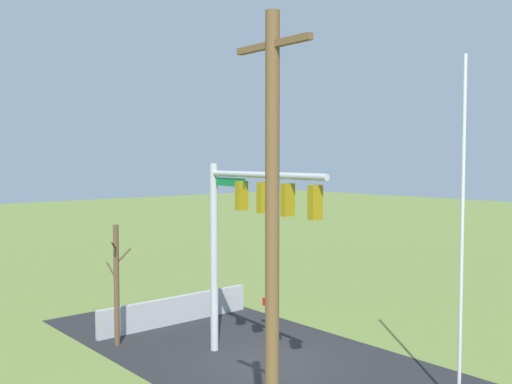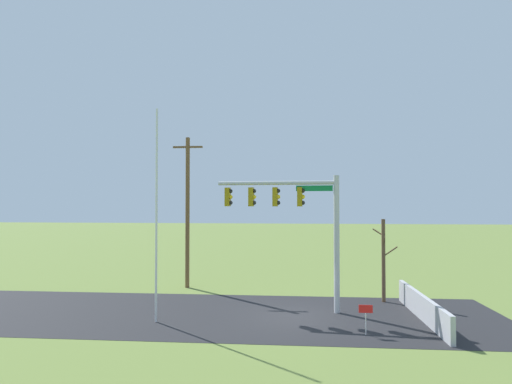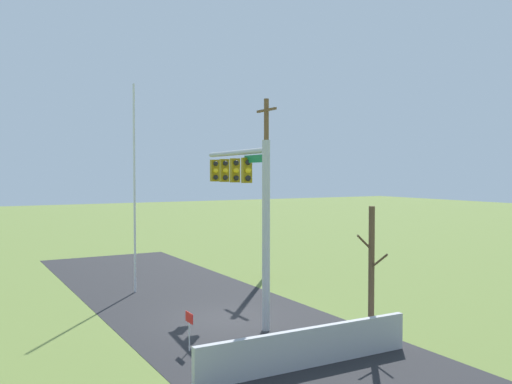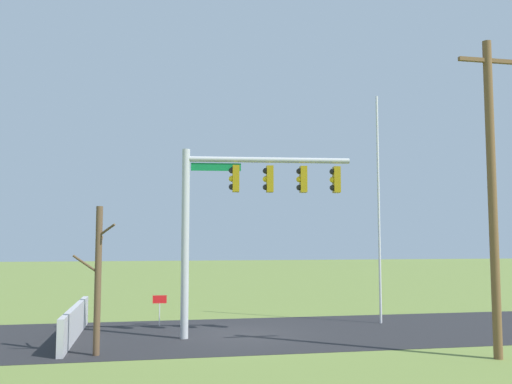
{
  "view_description": "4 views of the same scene",
  "coord_description": "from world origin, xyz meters",
  "views": [
    {
      "loc": [
        -14.27,
        12.85,
        6.82
      ],
      "look_at": [
        -1.44,
        1.83,
        5.89
      ],
      "focal_mm": 40.58,
      "sensor_mm": 36.0,
      "label": 1
    },
    {
      "loc": [
        -0.13,
        -19.44,
        5.44
      ],
      "look_at": [
        -1.85,
        1.7,
        5.92
      ],
      "focal_mm": 28.5,
      "sensor_mm": 36.0,
      "label": 2
    },
    {
      "loc": [
        18.85,
        -9.09,
        5.59
      ],
      "look_at": [
        -0.31,
        1.69,
        4.8
      ],
      "focal_mm": 38.8,
      "sensor_mm": 36.0,
      "label": 3
    },
    {
      "loc": [
        3.58,
        20.73,
        3.4
      ],
      "look_at": [
        -0.41,
        0.52,
        5.22
      ],
      "focal_mm": 39.26,
      "sensor_mm": 36.0,
      "label": 4
    }
  ],
  "objects": [
    {
      "name": "utility_pole",
      "position": [
        -6.54,
        5.83,
        4.91
      ],
      "size": [
        1.9,
        0.26,
        9.49
      ],
      "color": "brown",
      "rests_on": "ground_plane"
    },
    {
      "name": "ground_plane",
      "position": [
        0.0,
        0.0,
        0.0
      ],
      "size": [
        160.0,
        160.0,
        0.0
      ],
      "primitive_type": "plane",
      "color": "olive"
    },
    {
      "name": "sidewalk_corner",
      "position": [
        3.19,
        0.69,
        0.0
      ],
      "size": [
        6.0,
        6.0,
        0.01
      ],
      "primitive_type": "cube",
      "color": "#B7B5AD",
      "rests_on": "ground_plane"
    },
    {
      "name": "signal_mast",
      "position": [
        0.27,
        0.89,
        4.82
      ],
      "size": [
        6.1,
        0.91,
        6.71
      ],
      "color": "#B2B5BA",
      "rests_on": "ground_plane"
    },
    {
      "name": "open_sign",
      "position": [
        2.97,
        -2.54,
        0.91
      ],
      "size": [
        0.56,
        0.04,
        1.22
      ],
      "color": "silver",
      "rests_on": "ground_plane"
    },
    {
      "name": "road_surface",
      "position": [
        -4.0,
        0.0,
        0.01
      ],
      "size": [
        28.0,
        8.0,
        0.01
      ],
      "primitive_type": "cube",
      "color": "#232326",
      "rests_on": "ground_plane"
    },
    {
      "name": "retaining_fence",
      "position": [
        5.96,
        -0.13,
        0.57
      ],
      "size": [
        0.2,
        7.1,
        1.14
      ],
      "primitive_type": "cube",
      "color": "#A8A8AD",
      "rests_on": "ground_plane"
    },
    {
      "name": "bare_tree",
      "position": [
        4.97,
        3.08,
        2.3
      ],
      "size": [
        1.27,
        1.02,
        4.47
      ],
      "color": "brown",
      "rests_on": "ground_plane"
    },
    {
      "name": "flagpole",
      "position": [
        -6.12,
        -1.49,
        4.82
      ],
      "size": [
        0.1,
        0.1,
        9.65
      ],
      "primitive_type": "cylinder",
      "color": "silver",
      "rests_on": "ground_plane"
    }
  ]
}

